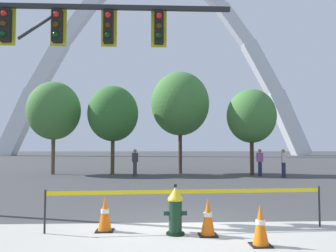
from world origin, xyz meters
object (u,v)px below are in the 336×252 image
monument_arch (156,68)px  pedestrian_walking_right (260,162)px  pedestrian_standing_center (284,163)px  traffic_cone_mid_sidewalk (260,225)px  traffic_cone_by_hydrant (105,214)px  traffic_cone_curb_edge (208,217)px  pedestrian_walking_left (135,162)px  fire_hydrant (175,211)px  traffic_signal_gantry (41,49)px

monument_arch → pedestrian_walking_right: monument_arch is taller
monument_arch → pedestrian_standing_center: (6.73, -48.05, -16.43)m
traffic_cone_mid_sidewalk → traffic_cone_by_hydrant: bearing=157.9°
traffic_cone_curb_edge → monument_arch: 62.79m
monument_arch → traffic_cone_by_hydrant: bearing=-91.5°
traffic_cone_by_hydrant → pedestrian_walking_left: (-0.07, 12.99, 0.46)m
traffic_cone_curb_edge → pedestrian_standing_center: bearing=63.3°
fire_hydrant → traffic_cone_by_hydrant: 1.46m
traffic_cone_mid_sidewalk → pedestrian_walking_right: (4.42, 14.15, 0.46)m
fire_hydrant → pedestrian_walking_left: 13.40m
fire_hydrant → traffic_cone_by_hydrant: (-1.42, 0.32, -0.11)m
monument_arch → pedestrian_walking_right: (5.70, -47.05, -16.43)m
fire_hydrant → monument_arch: (0.15, 60.36, 16.78)m
pedestrian_standing_center → pedestrian_walking_right: bearing=135.7°
traffic_signal_gantry → pedestrian_walking_right: traffic_signal_gantry is taller
fire_hydrant → traffic_signal_gantry: bearing=143.9°
traffic_cone_curb_edge → pedestrian_walking_left: 13.61m
traffic_cone_mid_sidewalk → pedestrian_walking_right: bearing=72.7°
fire_hydrant → monument_arch: size_ratio=0.02×
traffic_cone_by_hydrant → pedestrian_walking_left: bearing=90.3°
traffic_cone_curb_edge → traffic_cone_by_hydrant: bearing=168.0°
fire_hydrant → pedestrian_walking_right: pedestrian_walking_right is taller
traffic_cone_curb_edge → traffic_cone_mid_sidewalk: bearing=-41.7°
monument_arch → traffic_cone_curb_edge: bearing=-89.6°
traffic_cone_by_hydrant → traffic_signal_gantry: 5.07m
fire_hydrant → pedestrian_standing_center: bearing=60.8°
traffic_cone_mid_sidewalk → pedestrian_walking_right: pedestrian_walking_right is taller
traffic_cone_by_hydrant → monument_arch: bearing=88.5°
traffic_signal_gantry → pedestrian_standing_center: bearing=43.2°
pedestrian_walking_left → pedestrian_standing_center: bearing=-6.9°
traffic_cone_curb_edge → pedestrian_walking_right: 14.41m
pedestrian_walking_left → traffic_cone_mid_sidewalk: bearing=-78.3°
pedestrian_walking_right → traffic_signal_gantry: bearing=-131.0°
pedestrian_walking_right → monument_arch: bearing=96.9°
traffic_cone_curb_edge → pedestrian_standing_center: size_ratio=0.46×
traffic_cone_by_hydrant → pedestrian_walking_right: bearing=60.7°
fire_hydrant → pedestrian_standing_center: 14.10m
traffic_cone_curb_edge → fire_hydrant: bearing=169.5°
pedestrian_standing_center → traffic_signal_gantry: bearing=-136.8°
traffic_signal_gantry → traffic_cone_mid_sidewalk: bearing=-34.4°
fire_hydrant → traffic_cone_by_hydrant: fire_hydrant is taller
traffic_cone_curb_edge → traffic_signal_gantry: traffic_signal_gantry is taller
traffic_cone_mid_sidewalk → monument_arch: bearing=91.2°
traffic_cone_by_hydrant → monument_arch: monument_arch is taller
traffic_cone_mid_sidewalk → traffic_cone_curb_edge: bearing=138.3°
pedestrian_walking_right → pedestrian_standing_center: bearing=-44.3°
fire_hydrant → monument_arch: 62.65m
traffic_cone_by_hydrant → fire_hydrant: bearing=-12.7°
pedestrian_walking_left → pedestrian_walking_right: (7.35, -0.01, 0.00)m
pedestrian_walking_left → pedestrian_standing_center: 8.44m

